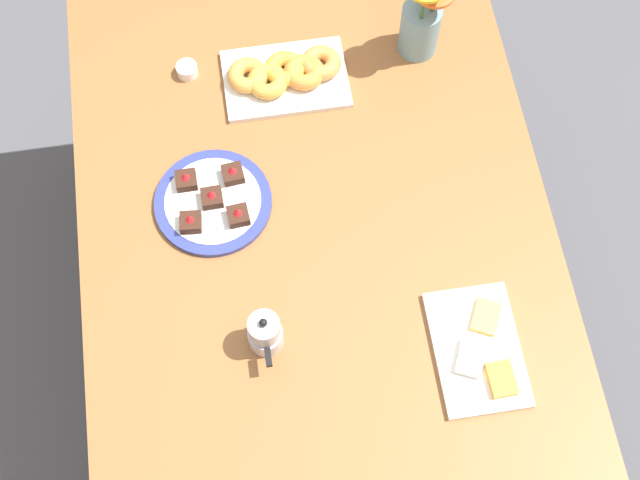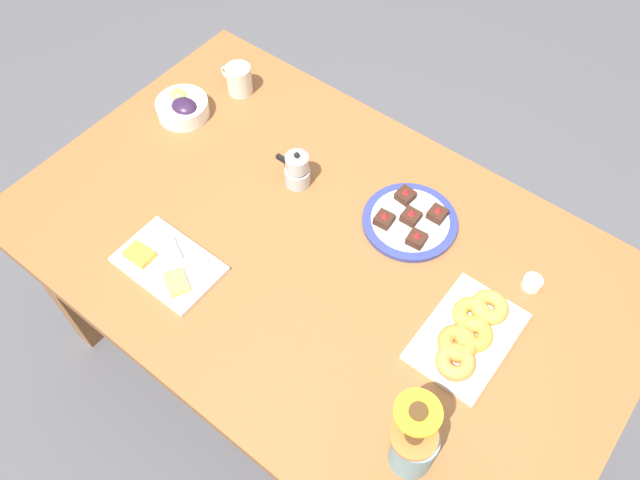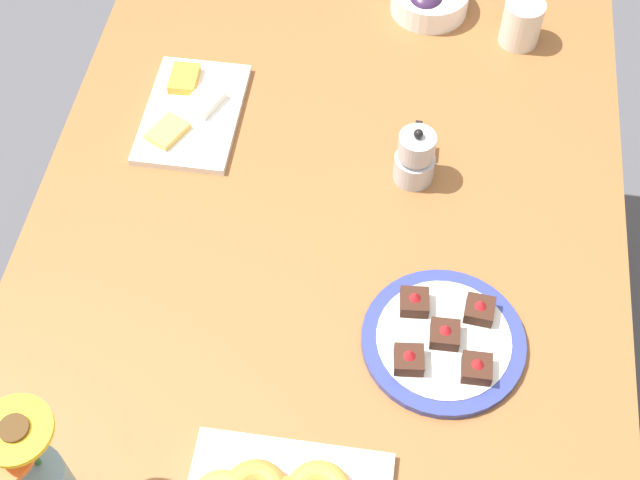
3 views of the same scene
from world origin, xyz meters
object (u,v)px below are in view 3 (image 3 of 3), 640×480
object	(u,v)px
cheese_platter	(191,111)
dessert_plate	(444,340)
dining_table	(320,282)
moka_pot	(415,158)
coffee_mug	(522,22)

from	to	relation	value
cheese_platter	dessert_plate	xyz separation A→B (m)	(-0.41, -0.49, 0.00)
dining_table	cheese_platter	world-z (taller)	cheese_platter
dining_table	cheese_platter	size ratio (longest dim) A/B	6.15
dessert_plate	moka_pot	bearing A→B (deg)	12.81
dining_table	coffee_mug	bearing A→B (deg)	-29.31
cheese_platter	moka_pot	size ratio (longest dim) A/B	2.18
cheese_platter	dessert_plate	world-z (taller)	dessert_plate
dining_table	moka_pot	world-z (taller)	moka_pot
coffee_mug	cheese_platter	xyz separation A→B (m)	(-0.28, 0.59, -0.04)
dessert_plate	moka_pot	distance (m)	0.33
dessert_plate	moka_pot	size ratio (longest dim) A/B	2.11
dining_table	cheese_platter	xyz separation A→B (m)	(0.27, 0.28, 0.10)
dining_table	cheese_platter	distance (m)	0.40
coffee_mug	dessert_plate	size ratio (longest dim) A/B	0.45
moka_pot	dessert_plate	bearing A→B (deg)	-167.19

